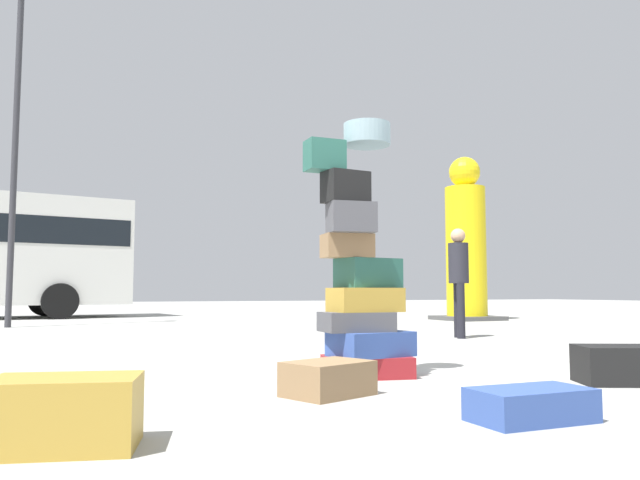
{
  "coord_description": "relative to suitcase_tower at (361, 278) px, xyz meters",
  "views": [
    {
      "loc": [
        -2.5,
        -4.79,
        0.68
      ],
      "look_at": [
        -0.14,
        0.68,
        1.18
      ],
      "focal_mm": 34.96,
      "sensor_mm": 36.0,
      "label": 1
    }
  ],
  "objects": [
    {
      "name": "suitcase_black_white_trunk",
      "position": [
        1.6,
        -1.09,
        -0.65
      ],
      "size": [
        0.7,
        0.61,
        0.28
      ],
      "primitive_type": "cube",
      "rotation": [
        0.0,
        0.0,
        -0.43
      ],
      "color": "black",
      "rests_on": "ground"
    },
    {
      "name": "suitcase_brown_foreground_near",
      "position": [
        -0.61,
        -0.72,
        -0.68
      ],
      "size": [
        0.65,
        0.57,
        0.23
      ],
      "primitive_type": "cube",
      "rotation": [
        0.0,
        0.0,
        0.37
      ],
      "color": "olive",
      "rests_on": "ground"
    },
    {
      "name": "ground_plane",
      "position": [
        0.19,
        0.27,
        -0.79
      ],
      "size": [
        80.0,
        80.0,
        0.0
      ],
      "primitive_type": "plane",
      "color": "#9E9E99"
    },
    {
      "name": "suitcase_tan_left_side",
      "position": [
        1.12,
        1.85,
        -0.68
      ],
      "size": [
        0.72,
        0.56,
        0.22
      ],
      "primitive_type": "cube",
      "rotation": [
        0.0,
        0.0,
        -0.24
      ],
      "color": "#B28C33",
      "rests_on": "ground"
    },
    {
      "name": "suitcase_navy_foreground_far",
      "position": [
        0.04,
        -1.89,
        -0.7
      ],
      "size": [
        0.64,
        0.36,
        0.18
      ],
      "primitive_type": "cube",
      "rotation": [
        0.0,
        0.0,
        -0.01
      ],
      "color": "#334F99",
      "rests_on": "ground"
    },
    {
      "name": "lamp_post",
      "position": [
        -3.06,
        8.95,
        3.68
      ],
      "size": [
        0.36,
        0.36,
        6.99
      ],
      "color": "#333338",
      "rests_on": "ground"
    },
    {
      "name": "suitcase_tan_upright_blue",
      "position": [
        -2.24,
        -1.54,
        -0.64
      ],
      "size": [
        0.71,
        0.55,
        0.31
      ],
      "primitive_type": "cube",
      "rotation": [
        0.0,
        0.0,
        -0.25
      ],
      "color": "#B28C33",
      "rests_on": "ground"
    },
    {
      "name": "yellow_dummy_statue",
      "position": [
        7.0,
        8.05,
        0.99
      ],
      "size": [
        1.37,
        1.37,
        4.02
      ],
      "color": "yellow",
      "rests_on": "ground"
    },
    {
      "name": "suitcase_tower",
      "position": [
        0.0,
        0.0,
        0.0
      ],
      "size": [
        0.89,
        0.58,
        2.08
      ],
      "color": "maroon",
      "rests_on": "ground"
    },
    {
      "name": "person_bearded_onlooker",
      "position": [
        3.28,
        3.22,
        0.18
      ],
      "size": [
        0.3,
        0.32,
        1.63
      ],
      "rotation": [
        0.0,
        0.0,
        -1.99
      ],
      "color": "black",
      "rests_on": "ground"
    }
  ]
}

